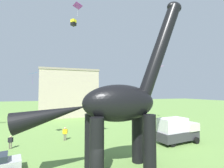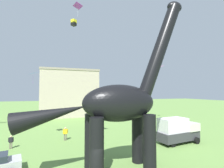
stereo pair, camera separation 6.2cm
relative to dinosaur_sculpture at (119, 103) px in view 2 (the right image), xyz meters
The scene contains 12 objects.
dinosaur_sculpture is the anchor object (origin of this frame).
parked_box_truck 11.42m from the dinosaur_sculpture, 24.05° to the left, with size 5.80×2.72×3.20m.
person_strolling_adult 9.46m from the dinosaur_sculpture, 45.88° to the left, with size 0.39×0.17×1.04m.
person_vendor_side 11.83m from the dinosaur_sculpture, 110.01° to the left, with size 0.66×0.29×1.77m.
person_watching_child 14.11m from the dinosaur_sculpture, 137.81° to the left, with size 0.57×0.25×1.51m.
kite_near_low 21.88m from the dinosaur_sculpture, 52.95° to the left, with size 1.41×1.64×0.50m.
kite_drifting 13.56m from the dinosaur_sculpture, 108.98° to the left, with size 0.79×0.79×0.80m.
kite_apex 25.60m from the dinosaur_sculpture, 45.50° to the left, with size 0.64×0.85×0.21m.
kite_mid_right 4.90m from the dinosaur_sculpture, 40.09° to the left, with size 1.42×1.64×0.20m.
kite_near_high 13.79m from the dinosaur_sculpture, 126.36° to the left, with size 1.28×1.45×1.52m.
kite_mid_center 11.50m from the dinosaur_sculpture, 123.76° to the left, with size 1.03×1.21×1.30m.
background_building_block 35.18m from the dinosaur_sculpture, 92.33° to the left, with size 14.95×12.08×12.57m.
Camera 2 is at (-2.21, -10.17, 6.54)m, focal length 26.20 mm.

